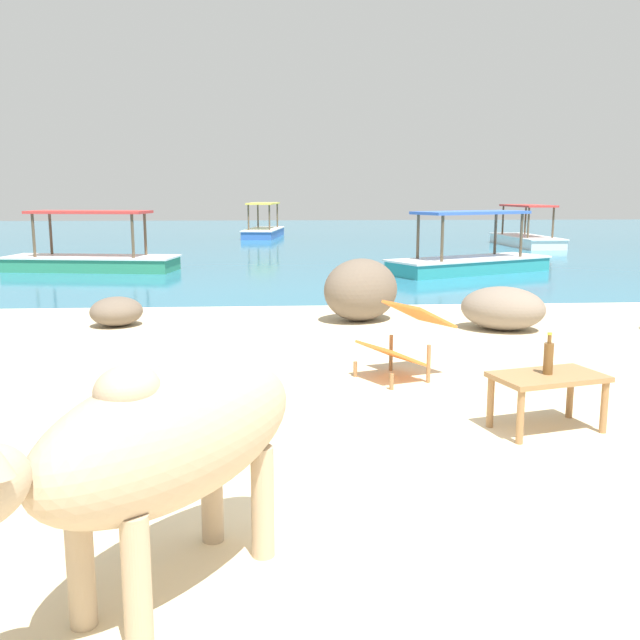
# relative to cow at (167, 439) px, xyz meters

# --- Properties ---
(sand_beach) EXTENTS (18.00, 14.00, 0.04)m
(sand_beach) POSITION_rel_cow_xyz_m (1.19, 0.55, -0.69)
(sand_beach) COLOR beige
(sand_beach) RESTS_ON ground
(water_surface) EXTENTS (60.00, 36.00, 0.03)m
(water_surface) POSITION_rel_cow_xyz_m (1.19, 22.55, -0.71)
(water_surface) COLOR teal
(water_surface) RESTS_ON ground
(cow) EXTENTS (1.32, 1.70, 1.02)m
(cow) POSITION_rel_cow_xyz_m (0.00, 0.00, 0.00)
(cow) COLOR tan
(cow) RESTS_ON sand_beach
(low_bench_table) EXTENTS (0.85, 0.62, 0.40)m
(low_bench_table) POSITION_rel_cow_xyz_m (2.33, 1.92, -0.34)
(low_bench_table) COLOR olive
(low_bench_table) RESTS_ON sand_beach
(bottle) EXTENTS (0.07, 0.07, 0.30)m
(bottle) POSITION_rel_cow_xyz_m (2.33, 1.92, -0.15)
(bottle) COLOR brown
(bottle) RESTS_ON low_bench_table
(deck_chair_far) EXTENTS (0.93, 0.84, 0.68)m
(deck_chair_far) POSITION_rel_cow_xyz_m (1.60, 3.41, -0.29)
(deck_chair_far) COLOR olive
(deck_chair_far) RESTS_ON sand_beach
(shore_rock_medium) EXTENTS (1.26, 1.16, 0.53)m
(shore_rock_medium) POSITION_rel_cow_xyz_m (3.19, 5.56, -0.41)
(shore_rock_medium) COLOR gray
(shore_rock_medium) RESTS_ON sand_beach
(shore_rock_small) EXTENTS (1.30, 1.22, 0.81)m
(shore_rock_small) POSITION_rel_cow_xyz_m (1.54, 6.28, -0.27)
(shore_rock_small) COLOR #6B5B4C
(shore_rock_small) RESTS_ON sand_beach
(shore_rock_flat) EXTENTS (0.89, 0.87, 0.37)m
(shore_rock_flat) POSITION_rel_cow_xyz_m (-1.55, 6.11, -0.49)
(shore_rock_flat) COLOR #6B5B4C
(shore_rock_flat) RESTS_ON sand_beach
(boat_blue) EXTENTS (1.65, 3.80, 1.29)m
(boat_blue) POSITION_rel_cow_xyz_m (0.02, 24.34, -0.42)
(boat_blue) COLOR #3866B7
(boat_blue) RESTS_ON water_surface
(boat_teal) EXTENTS (3.80, 2.68, 1.29)m
(boat_teal) POSITION_rel_cow_xyz_m (4.53, 11.90, -0.42)
(boat_teal) COLOR teal
(boat_teal) RESTS_ON water_surface
(boat_green) EXTENTS (3.81, 1.73, 1.29)m
(boat_green) POSITION_rel_cow_xyz_m (-3.52, 12.82, -0.42)
(boat_green) COLOR #338E66
(boat_green) RESTS_ON water_surface
(boat_white) EXTENTS (1.29, 3.71, 1.29)m
(boat_white) POSITION_rel_cow_xyz_m (8.37, 19.24, -0.42)
(boat_white) COLOR white
(boat_white) RESTS_ON water_surface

